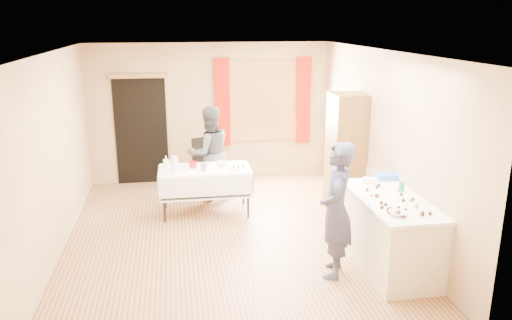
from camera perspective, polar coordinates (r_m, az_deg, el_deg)
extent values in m
cube|color=#9E7047|center=(7.26, -3.21, -8.77)|extent=(4.50, 5.50, 0.02)
cube|color=white|center=(6.62, -3.57, 12.33)|extent=(4.50, 5.50, 0.02)
cube|color=tan|center=(9.51, -5.22, 5.41)|extent=(4.50, 0.02, 2.60)
cube|color=tan|center=(4.23, 0.76, -8.03)|extent=(4.50, 0.02, 2.60)
cube|color=tan|center=(6.96, -22.20, 0.41)|extent=(0.02, 5.50, 2.60)
cube|color=tan|center=(7.40, 14.29, 1.97)|extent=(0.02, 5.50, 2.60)
cube|color=olive|center=(9.56, 0.80, 6.75)|extent=(1.32, 0.06, 1.52)
cube|color=white|center=(9.55, 0.81, 6.73)|extent=(1.20, 0.02, 1.40)
cube|color=#B11807|center=(9.41, -3.86, 6.56)|extent=(0.28, 0.06, 1.65)
cube|color=#B11807|center=(9.68, 5.43, 6.79)|extent=(0.28, 0.06, 1.65)
cube|color=black|center=(9.53, -12.98, 3.25)|extent=(0.95, 0.04, 2.00)
cube|color=olive|center=(9.34, -13.38, 9.33)|extent=(1.05, 0.06, 0.08)
cube|color=brown|center=(8.09, 10.18, 0.82)|extent=(0.50, 0.60, 1.90)
cube|color=beige|center=(6.49, 15.00, -8.20)|extent=(0.72, 1.58, 0.86)
cube|color=white|center=(6.32, 15.30, -4.38)|extent=(0.78, 1.65, 0.04)
cube|color=white|center=(7.89, -5.87, -1.06)|extent=(1.42, 0.72, 0.04)
cube|color=black|center=(8.94, -5.59, -1.01)|extent=(0.52, 0.52, 0.06)
cube|color=black|center=(9.03, -6.13, 0.85)|extent=(0.39, 0.18, 0.57)
imported|color=#272947|center=(6.00, 9.15, -5.69)|extent=(0.86, 0.78, 1.66)
imported|color=black|center=(8.52, -5.35, 0.77)|extent=(1.11, 1.03, 1.62)
cylinder|color=#118C4D|center=(6.54, 16.29, -3.00)|extent=(0.08, 0.08, 0.12)
imported|color=white|center=(5.78, 15.86, -5.88)|extent=(0.28, 0.28, 0.05)
cube|color=white|center=(6.76, 12.79, -2.33)|extent=(0.18, 0.15, 0.08)
cube|color=blue|center=(7.01, 14.81, -1.81)|extent=(0.31, 0.22, 0.08)
cylinder|color=silver|center=(7.74, -9.33, -0.51)|extent=(0.14, 0.14, 0.22)
imported|color=red|center=(7.89, -7.19, -0.55)|extent=(0.21, 0.21, 0.10)
imported|color=red|center=(7.75, -5.99, -0.84)|extent=(0.15, 0.15, 0.10)
imported|color=white|center=(8.01, -3.85, -0.38)|extent=(0.21, 0.21, 0.06)
cube|color=white|center=(7.82, -2.02, -0.91)|extent=(0.31, 0.24, 0.02)
imported|color=white|center=(8.00, -10.23, -0.17)|extent=(0.13, 0.13, 0.18)
sphere|color=#3F2314|center=(6.58, 15.98, -3.24)|extent=(0.04, 0.04, 0.04)
sphere|color=black|center=(5.73, 16.52, -6.15)|extent=(0.04, 0.04, 0.04)
sphere|color=black|center=(6.29, 13.58, -3.95)|extent=(0.04, 0.04, 0.04)
sphere|color=black|center=(5.90, 15.16, -5.38)|extent=(0.04, 0.04, 0.04)
sphere|color=black|center=(5.82, 15.99, -5.77)|extent=(0.04, 0.04, 0.04)
sphere|color=black|center=(5.86, 18.41, -5.84)|extent=(0.04, 0.04, 0.04)
sphere|color=#3F2314|center=(5.79, 15.79, -5.86)|extent=(0.04, 0.04, 0.04)
sphere|color=black|center=(5.84, 18.50, -5.92)|extent=(0.04, 0.04, 0.04)
sphere|color=black|center=(6.27, 13.68, -4.01)|extent=(0.04, 0.04, 0.04)
sphere|color=black|center=(6.28, 13.72, -3.97)|extent=(0.04, 0.04, 0.04)
sphere|color=black|center=(6.28, 17.50, -4.27)|extent=(0.04, 0.04, 0.04)
sphere|color=black|center=(5.89, 18.51, -5.73)|extent=(0.04, 0.04, 0.04)
sphere|color=#3F2314|center=(6.07, 17.87, -5.03)|extent=(0.04, 0.04, 0.04)
sphere|color=black|center=(6.47, 12.59, -3.31)|extent=(0.04, 0.04, 0.04)
sphere|color=black|center=(6.68, 13.87, -2.79)|extent=(0.04, 0.04, 0.04)
sphere|color=black|center=(6.40, 16.26, -3.79)|extent=(0.04, 0.04, 0.04)
sphere|color=black|center=(6.07, 14.15, -4.73)|extent=(0.04, 0.04, 0.04)
sphere|color=black|center=(5.89, 19.26, -5.77)|extent=(0.04, 0.04, 0.04)
sphere|color=#3F2314|center=(6.27, 13.07, -3.97)|extent=(0.04, 0.04, 0.04)
sphere|color=black|center=(5.92, 14.19, -5.25)|extent=(0.04, 0.04, 0.04)
sphere|color=black|center=(6.60, 13.65, -3.01)|extent=(0.04, 0.04, 0.04)
sphere|color=black|center=(5.84, 15.01, -5.62)|extent=(0.04, 0.04, 0.04)
sphere|color=black|center=(5.81, 14.95, -5.73)|extent=(0.04, 0.04, 0.04)
sphere|color=black|center=(5.92, 16.73, -5.46)|extent=(0.04, 0.04, 0.04)
sphere|color=#3F2314|center=(6.24, 17.29, -4.39)|extent=(0.04, 0.04, 0.04)
sphere|color=black|center=(6.03, 14.61, -4.91)|extent=(0.04, 0.04, 0.04)
sphere|color=black|center=(5.87, 14.87, -5.47)|extent=(0.04, 0.04, 0.04)
sphere|color=black|center=(6.21, 16.49, -4.42)|extent=(0.04, 0.04, 0.04)
sphere|color=black|center=(5.95, 15.96, -5.28)|extent=(0.04, 0.04, 0.04)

